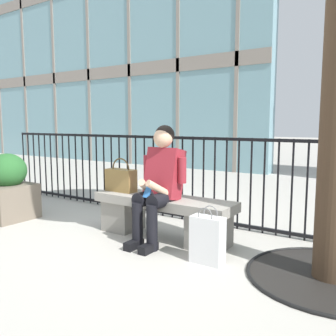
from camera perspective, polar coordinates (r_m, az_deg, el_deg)
The scene contains 8 objects.
ground_plane at distance 3.95m, azimuth -0.83°, elevation -11.00°, with size 60.00×60.00×0.00m, color #B2ADA3.
stone_bench at distance 3.88m, azimuth -0.84°, elevation -7.19°, with size 1.60×0.44×0.45m.
seated_person_with_phone at distance 3.67m, azimuth -1.39°, elevation -1.96°, with size 0.52×0.66×1.21m.
handbag_on_bench at distance 4.16m, azimuth -7.49°, elevation -1.83°, with size 0.36×0.15×0.39m.
shopping_bag at distance 3.23m, azimuth 6.29°, elevation -11.21°, with size 0.29×0.15×0.51m.
plaza_railing at distance 4.46m, azimuth 4.78°, elevation -1.80°, with size 7.18×0.04×1.07m.
planter at distance 5.05m, azimuth -24.07°, elevation -3.05°, with size 0.57×0.57×0.85m.
building_facade_left at distance 12.73m, azimuth -11.99°, elevation 21.90°, with size 11.98×0.43×9.00m.
Camera 1 is at (2.15, -3.08, 1.23)m, focal length 38.35 mm.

